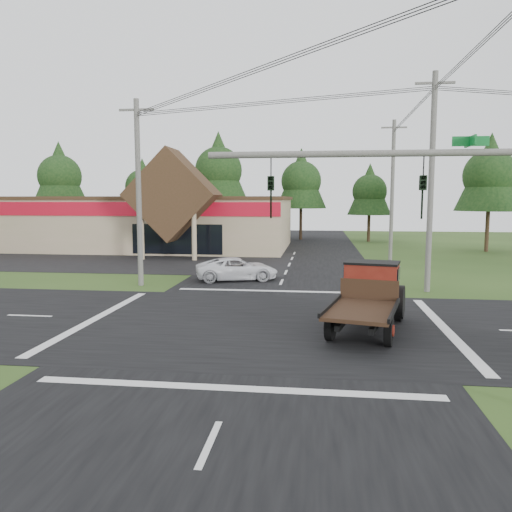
# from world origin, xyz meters

# --- Properties ---
(ground) EXTENTS (120.00, 120.00, 0.00)m
(ground) POSITION_xyz_m (0.00, 0.00, 0.00)
(ground) COLOR #274016
(ground) RESTS_ON ground
(road_ns) EXTENTS (12.00, 120.00, 0.02)m
(road_ns) POSITION_xyz_m (0.00, 0.00, 0.01)
(road_ns) COLOR black
(road_ns) RESTS_ON ground
(road_ew) EXTENTS (120.00, 12.00, 0.02)m
(road_ew) POSITION_xyz_m (0.00, 0.00, 0.01)
(road_ew) COLOR black
(road_ew) RESTS_ON ground
(parking_apron) EXTENTS (28.00, 14.00, 0.02)m
(parking_apron) POSITION_xyz_m (-14.00, 19.00, 0.01)
(parking_apron) COLOR black
(parking_apron) RESTS_ON ground
(cvs_building) EXTENTS (30.40, 18.20, 9.19)m
(cvs_building) POSITION_xyz_m (-15.70, 29.57, 2.78)
(cvs_building) COLOR tan
(cvs_building) RESTS_ON ground
(traffic_signal_mast) EXTENTS (8.12, 0.24, 7.00)m
(traffic_signal_mast) POSITION_xyz_m (5.82, -7.50, 4.43)
(traffic_signal_mast) COLOR #595651
(traffic_signal_mast) RESTS_ON ground
(utility_pole_nw) EXTENTS (2.00, 0.30, 10.50)m
(utility_pole_nw) POSITION_xyz_m (-8.00, 8.00, 5.39)
(utility_pole_nw) COLOR #595651
(utility_pole_nw) RESTS_ON ground
(utility_pole_ne) EXTENTS (2.00, 0.30, 11.50)m
(utility_pole_ne) POSITION_xyz_m (8.00, 8.00, 5.89)
(utility_pole_ne) COLOR #595651
(utility_pole_ne) RESTS_ON ground
(utility_pole_n) EXTENTS (2.00, 0.30, 11.20)m
(utility_pole_n) POSITION_xyz_m (8.00, 22.00, 5.74)
(utility_pole_n) COLOR #595651
(utility_pole_n) RESTS_ON ground
(tree_row_a) EXTENTS (6.72, 6.72, 12.12)m
(tree_row_a) POSITION_xyz_m (-30.00, 40.00, 8.05)
(tree_row_a) COLOR #332316
(tree_row_a) RESTS_ON ground
(tree_row_b) EXTENTS (5.60, 5.60, 10.10)m
(tree_row_b) POSITION_xyz_m (-20.00, 42.00, 6.70)
(tree_row_b) COLOR #332316
(tree_row_b) RESTS_ON ground
(tree_row_c) EXTENTS (7.28, 7.28, 13.13)m
(tree_row_c) POSITION_xyz_m (-10.00, 41.00, 8.72)
(tree_row_c) COLOR #332316
(tree_row_c) RESTS_ON ground
(tree_row_d) EXTENTS (6.16, 6.16, 11.11)m
(tree_row_d) POSITION_xyz_m (0.00, 42.00, 7.38)
(tree_row_d) COLOR #332316
(tree_row_d) RESTS_ON ground
(tree_row_e) EXTENTS (5.04, 5.04, 9.09)m
(tree_row_e) POSITION_xyz_m (8.00, 40.00, 6.03)
(tree_row_e) COLOR #332316
(tree_row_e) RESTS_ON ground
(tree_side_ne) EXTENTS (6.16, 6.16, 11.11)m
(tree_side_ne) POSITION_xyz_m (18.00, 30.00, 7.38)
(tree_side_ne) COLOR #332316
(tree_side_ne) RESTS_ON ground
(antique_flatbed_truck) EXTENTS (3.68, 6.46, 2.54)m
(antique_flatbed_truck) POSITION_xyz_m (3.99, -0.61, 1.27)
(antique_flatbed_truck) COLOR #59130C
(antique_flatbed_truck) RESTS_ON ground
(white_pickup) EXTENTS (5.45, 3.65, 1.39)m
(white_pickup) POSITION_xyz_m (-2.79, 10.52, 0.69)
(white_pickup) COLOR white
(white_pickup) RESTS_ON ground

